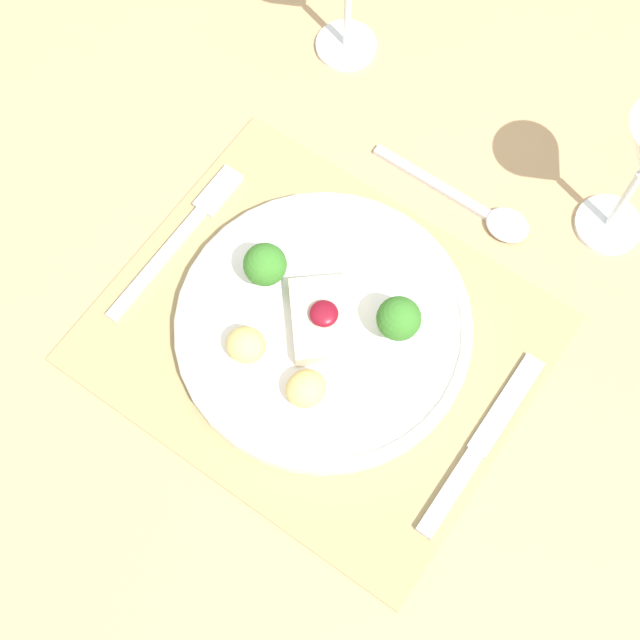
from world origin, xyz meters
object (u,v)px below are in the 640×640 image
object	(u,v)px
dinner_plate	(319,323)
fork	(185,231)
spoon	(484,212)
knife	(474,456)

from	to	relation	value
dinner_plate	fork	distance (m)	0.17
dinner_plate	spoon	size ratio (longest dim) A/B	1.55
knife	fork	bearing A→B (deg)	175.71
dinner_plate	fork	world-z (taller)	dinner_plate
dinner_plate	knife	xyz separation A→B (m)	(0.19, -0.02, -0.01)
dinner_plate	spoon	world-z (taller)	dinner_plate
fork	spoon	size ratio (longest dim) A/B	1.09
dinner_plate	fork	bearing A→B (deg)	177.69
knife	spoon	distance (m)	0.25
spoon	knife	bearing A→B (deg)	-60.25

